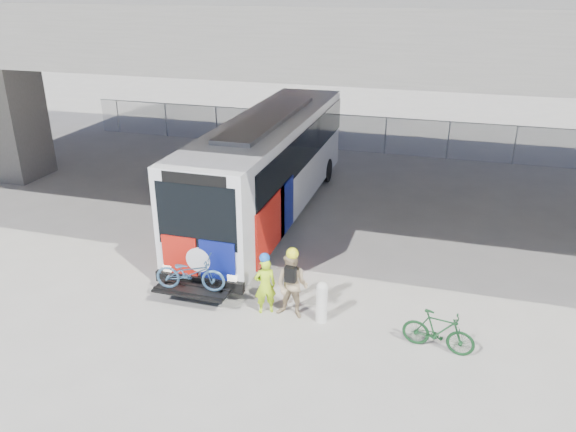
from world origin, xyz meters
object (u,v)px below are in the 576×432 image
at_px(bus, 269,159).
at_px(bollard, 322,300).
at_px(cyclist_hivis, 265,284).
at_px(cyclist_tan, 292,285).
at_px(bike_parked, 438,331).

height_order(bus, bollard, bus).
bearing_deg(bollard, cyclist_hivis, -180.00).
height_order(cyclist_tan, bike_parked, cyclist_tan).
relative_size(bollard, cyclist_tan, 0.57).
distance_m(bus, cyclist_hivis, 6.74).
bearing_deg(bollard, bus, 118.68).
xyz_separation_m(bollard, cyclist_tan, (-0.77, -0.00, 0.32)).
bearing_deg(cyclist_tan, bike_parked, -1.95).
bearing_deg(bus, bollard, -61.32).
relative_size(bus, bike_parked, 7.75).
distance_m(cyclist_hivis, bike_parked, 4.39).
relative_size(cyclist_hivis, bike_parked, 1.01).
bearing_deg(bollard, cyclist_tan, -179.75).
xyz_separation_m(bollard, bike_parked, (2.87, -0.41, -0.09)).
bearing_deg(bollard, bike_parked, -8.05).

